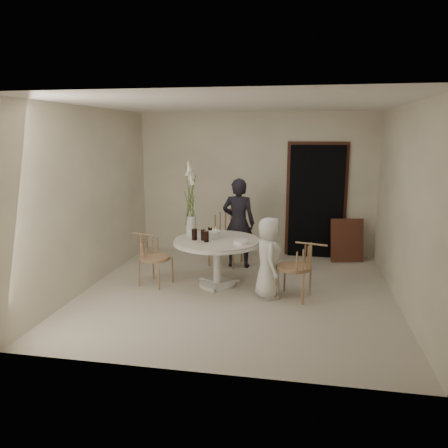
% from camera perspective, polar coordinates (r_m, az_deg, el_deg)
% --- Properties ---
extents(ground, '(4.50, 4.50, 0.00)m').
position_cam_1_polar(ground, '(6.55, 1.74, -8.90)').
color(ground, beige).
rests_on(ground, ground).
extents(room_shell, '(4.50, 4.50, 4.50)m').
position_cam_1_polar(room_shell, '(6.16, 1.84, 5.33)').
color(room_shell, white).
rests_on(room_shell, ground).
extents(doorway, '(1.00, 0.10, 2.10)m').
position_cam_1_polar(doorway, '(8.34, 11.94, 2.84)').
color(doorway, black).
rests_on(doorway, ground).
extents(door_trim, '(1.12, 0.03, 2.22)m').
position_cam_1_polar(door_trim, '(8.37, 11.95, 3.29)').
color(door_trim, maroon).
rests_on(door_trim, ground).
extents(table, '(1.33, 1.33, 0.73)m').
position_cam_1_polar(table, '(6.65, -0.88, -2.99)').
color(table, silver).
rests_on(table, ground).
extents(picture_frame, '(0.62, 0.30, 0.79)m').
position_cam_1_polar(picture_frame, '(8.27, 15.78, -2.07)').
color(picture_frame, maroon).
rests_on(picture_frame, ground).
extents(chair_far, '(0.61, 0.64, 0.98)m').
position_cam_1_polar(chair_far, '(7.86, 0.56, -0.54)').
color(chair_far, '#A57959').
rests_on(chair_far, ground).
extents(chair_right, '(0.57, 0.54, 0.84)m').
position_cam_1_polar(chair_right, '(6.22, 10.20, -4.94)').
color(chair_right, '#A57959').
rests_on(chair_right, ground).
extents(chair_left, '(0.55, 0.53, 0.80)m').
position_cam_1_polar(chair_left, '(6.86, -9.72, -3.56)').
color(chair_left, '#A57959').
rests_on(chair_left, ground).
extents(girl, '(0.59, 0.40, 1.56)m').
position_cam_1_polar(girl, '(7.58, 1.90, 0.14)').
color(girl, black).
rests_on(girl, ground).
extents(boy, '(0.48, 0.64, 1.17)m').
position_cam_1_polar(boy, '(6.22, 5.85, -4.41)').
color(boy, white).
rests_on(boy, ground).
extents(birthday_cake, '(0.24, 0.24, 0.16)m').
position_cam_1_polar(birthday_cake, '(6.71, -1.47, -1.35)').
color(birthday_cake, white).
rests_on(birthday_cake, table).
extents(cola_tumbler_a, '(0.08, 0.08, 0.17)m').
position_cam_1_polar(cola_tumbler_a, '(6.59, -3.88, -1.36)').
color(cola_tumbler_a, black).
rests_on(cola_tumbler_a, table).
extents(cola_tumbler_b, '(0.08, 0.08, 0.16)m').
position_cam_1_polar(cola_tumbler_b, '(6.47, -2.33, -1.64)').
color(cola_tumbler_b, black).
rests_on(cola_tumbler_b, table).
extents(cola_tumbler_c, '(0.07, 0.07, 0.16)m').
position_cam_1_polar(cola_tumbler_c, '(6.57, -2.72, -1.44)').
color(cola_tumbler_c, black).
rests_on(cola_tumbler_c, table).
extents(cola_tumbler_d, '(0.07, 0.07, 0.15)m').
position_cam_1_polar(cola_tumbler_d, '(6.75, -1.80, -1.10)').
color(cola_tumbler_d, black).
rests_on(cola_tumbler_d, table).
extents(plate_stack, '(0.26, 0.26, 0.06)m').
position_cam_1_polar(plate_stack, '(6.36, 2.25, -2.38)').
color(plate_stack, white).
rests_on(plate_stack, table).
extents(flower_vase, '(0.16, 0.16, 1.19)m').
position_cam_1_polar(flower_vase, '(6.83, -4.38, 2.60)').
color(flower_vase, silver).
rests_on(flower_vase, table).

